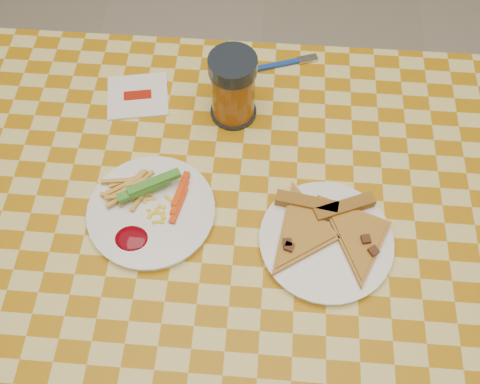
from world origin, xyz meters
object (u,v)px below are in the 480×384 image
Objects in this scene: plate_right at (326,241)px; drink_glass at (233,88)px; plate_left at (152,212)px; table at (236,245)px.

drink_glass reaches higher than plate_right.
drink_glass is (0.12, 0.23, 0.06)m from plate_left.
table is 8.85× the size of drink_glass.
plate_left is 0.27m from drink_glass.
drink_glass is (-0.02, 0.25, 0.14)m from table.
plate_right is (0.30, -0.03, 0.00)m from plate_left.
plate_right is 1.52× the size of drink_glass.
table is 5.91× the size of plate_left.
drink_glass reaches higher than table.
plate_left is 1.50× the size of drink_glass.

